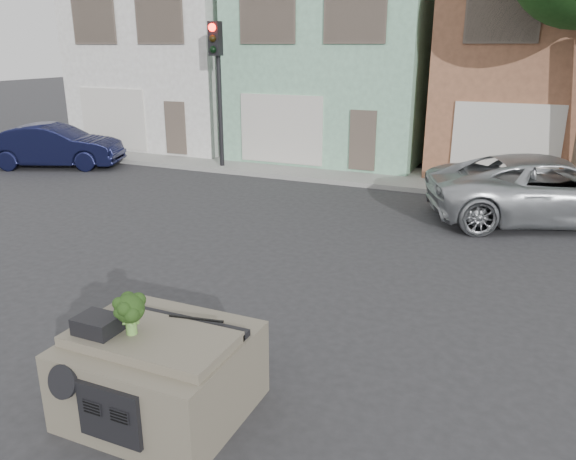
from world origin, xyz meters
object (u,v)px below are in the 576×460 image
Objects in this scene: silver_pickup at (546,221)px; traffic_signal at (218,98)px; navy_sedan at (57,167)px; broccoli at (130,314)px.

traffic_signal reaches higher than silver_pickup.
navy_sedan is 0.79× the size of silver_pickup.
silver_pickup is 11.27m from traffic_signal.
broccoli is at bearing 135.65° from silver_pickup.
navy_sedan is 16.23m from broccoli.
broccoli is (12.11, -10.71, 1.37)m from navy_sedan.
silver_pickup is 11.62m from broccoli.
navy_sedan is 6.66m from traffic_signal.
navy_sedan is 0.93× the size of traffic_signal.
silver_pickup is at bearing -10.95° from traffic_signal.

